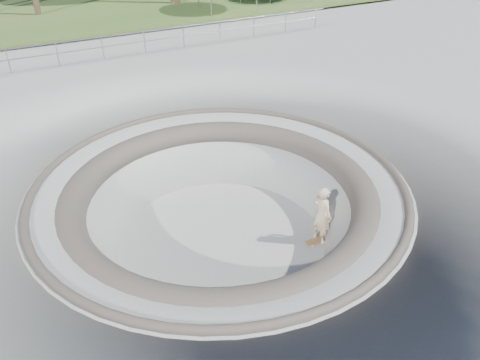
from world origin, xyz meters
The scene contains 6 objects.
ground centered at (0.00, 0.00, 0.00)m, with size 180.00×180.00×0.00m, color #A7A6A1.
skate_bowl centered at (0.00, 0.00, -1.83)m, with size 14.00×14.00×4.10m.
distant_hills centered at (3.78, 57.17, -7.02)m, with size 103.20×45.00×28.60m.
safety_railing centered at (0.00, 12.00, 0.69)m, with size 25.00×0.06×1.03m.
skateboard centered at (2.44, -1.52, -1.83)m, with size 0.84×0.30×0.09m.
skater centered at (2.44, -1.52, -0.91)m, with size 0.66×0.43×1.80m, color #D7B78B.
Camera 1 is at (-4.66, -9.75, 6.88)m, focal length 35.00 mm.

